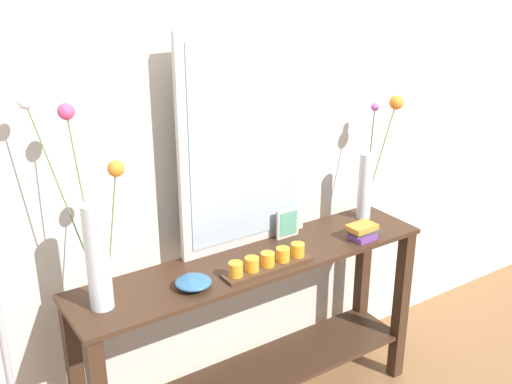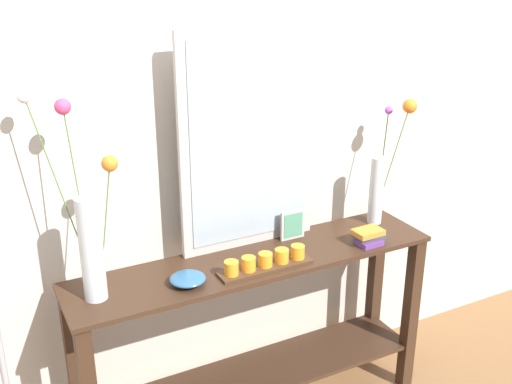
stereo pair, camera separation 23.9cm
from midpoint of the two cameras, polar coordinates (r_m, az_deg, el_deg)
wall_back at (r=2.56m, az=-0.35°, el=7.51°), size 6.40×0.08×2.70m
console_table at (r=2.67m, az=2.62°, el=-12.10°), size 1.56×0.35×0.80m
mirror_leaning at (r=2.48m, az=2.10°, el=4.67°), size 0.60×0.03×0.91m
tall_vase_left at (r=2.18m, az=-12.25°, el=-3.81°), size 0.28×0.19×0.75m
vase_right at (r=2.84m, az=13.99°, el=1.48°), size 0.17×0.15×0.58m
candle_tray at (r=2.43m, az=3.72°, el=-6.60°), size 0.39×0.09×0.07m
picture_frame_small at (r=2.67m, az=6.00°, el=-3.09°), size 0.11×0.01×0.13m
decorative_bowl at (r=2.32m, az=-3.42°, el=-8.13°), size 0.14×0.14×0.04m
book_stack at (r=2.69m, az=12.97°, el=-4.09°), size 0.14×0.10×0.06m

